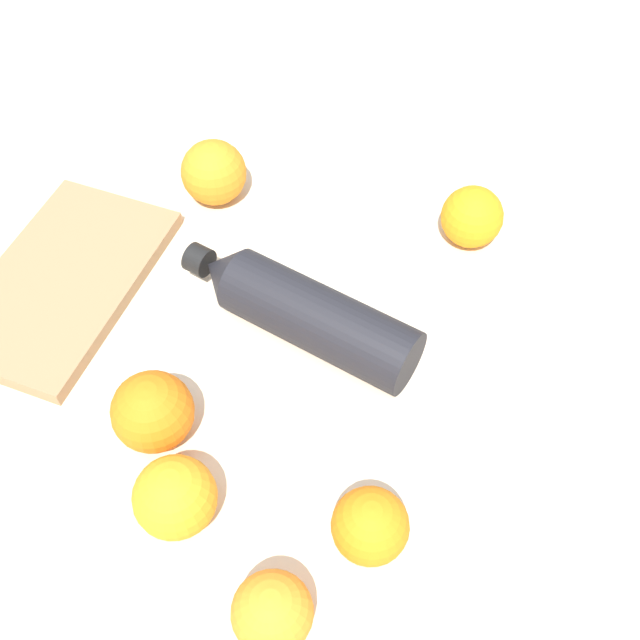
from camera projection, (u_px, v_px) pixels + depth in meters
ground_plane at (326, 333)px, 0.84m from camera, size 2.40×2.40×0.00m
water_bottle at (302, 311)px, 0.81m from camera, size 0.09×0.28×0.07m
orange_0 at (472, 217)px, 0.89m from camera, size 0.07×0.07×0.07m
orange_1 at (153, 412)px, 0.74m from camera, size 0.08×0.08×0.08m
orange_2 at (272, 612)px, 0.63m from camera, size 0.07×0.07×0.07m
orange_3 at (175, 497)px, 0.69m from camera, size 0.08×0.08×0.08m
orange_4 at (370, 526)px, 0.68m from camera, size 0.07×0.07×0.07m
orange_5 at (214, 172)px, 0.93m from camera, size 0.08×0.08×0.08m
cutting_board at (63, 282)px, 0.87m from camera, size 0.30×0.22×0.02m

